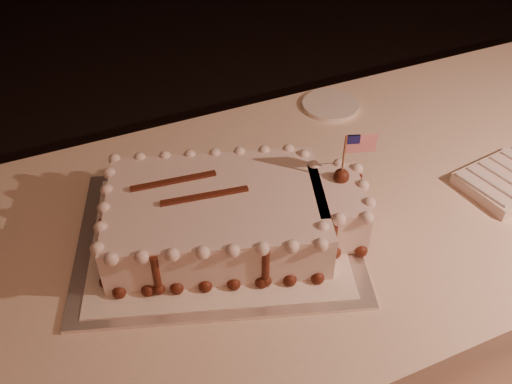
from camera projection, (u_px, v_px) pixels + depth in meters
name	position (u px, v px, depth m)	size (l,w,h in m)	color
banquet_table	(343.00, 302.00, 1.44)	(2.40, 0.80, 0.75)	beige
cake_board	(218.00, 236.00, 1.09)	(0.53, 0.40, 0.01)	silver
doily	(218.00, 234.00, 1.09)	(0.47, 0.36, 0.00)	white
sheet_cake	(232.00, 215.00, 1.06)	(0.52, 0.39, 0.20)	silver
napkin_stack	(508.00, 181.00, 1.20)	(0.21, 0.17, 0.03)	silver
side_plate	(331.00, 105.00, 1.43)	(0.14, 0.14, 0.01)	silver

